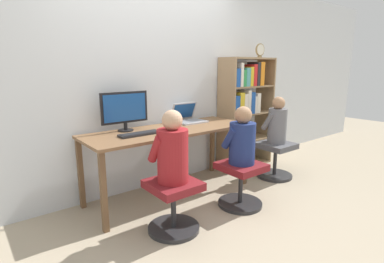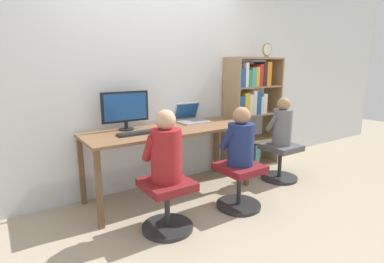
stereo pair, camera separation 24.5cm
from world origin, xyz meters
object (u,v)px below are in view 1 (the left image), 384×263
object	(u,v)px
desk_clock	(260,50)
bookshelf	(243,113)
keyboard	(140,134)
office_chair_right	(241,181)
person_at_laptop	(242,139)
desktop_monitor	(125,110)
person_at_monitor	(172,151)
person_near_shelf	(277,123)
laptop	(189,118)
office_chair_left	(173,202)
office_chair_side	(275,157)

from	to	relation	value
desk_clock	bookshelf	bearing A→B (deg)	159.27
keyboard	office_chair_right	size ratio (longest dim) A/B	0.93
keyboard	person_at_laptop	xyz separation A→B (m)	(0.83, -0.63, -0.06)
desktop_monitor	person_at_laptop	distance (m)	1.27
person_at_monitor	bookshelf	size ratio (longest dim) A/B	0.40
desktop_monitor	person_near_shelf	distance (m)	1.95
person_near_shelf	desktop_monitor	bearing A→B (deg)	161.97
laptop	person_at_laptop	xyz separation A→B (m)	(0.01, -0.88, -0.10)
keyboard	person_at_laptop	size ratio (longest dim) A/B	0.73
keyboard	bookshelf	world-z (taller)	bookshelf
laptop	person_at_monitor	size ratio (longest dim) A/B	0.57
person_at_laptop	person_near_shelf	xyz separation A→B (m)	(0.99, 0.29, 0.01)
desktop_monitor	desk_clock	bearing A→B (deg)	-3.47
office_chair_right	bookshelf	distance (m)	1.38
desk_clock	desktop_monitor	bearing A→B (deg)	176.53
keyboard	bookshelf	xyz separation A→B (m)	(1.78, 0.22, 0.01)
person_at_monitor	person_near_shelf	xyz separation A→B (m)	(1.83, 0.26, -0.01)
person_at_monitor	person_at_laptop	distance (m)	0.84
office_chair_left	desk_clock	distance (m)	2.56
office_chair_right	desk_clock	distance (m)	1.98
person_at_laptop	laptop	bearing A→B (deg)	90.38
keyboard	desk_clock	xyz separation A→B (m)	(1.99, 0.14, 0.88)
laptop	desk_clock	size ratio (longest dim) A/B	1.90
office_chair_left	desktop_monitor	bearing A→B (deg)	90.80
office_chair_side	person_near_shelf	xyz separation A→B (m)	(-0.00, 0.00, 0.47)
office_chair_right	person_at_laptop	world-z (taller)	person_at_laptop
person_at_laptop	bookshelf	size ratio (longest dim) A/B	0.38
desktop_monitor	laptop	world-z (taller)	desktop_monitor
person_at_monitor	desk_clock	xyz separation A→B (m)	(2.00, 0.74, 0.93)
laptop	desktop_monitor	bearing A→B (deg)	179.19
keyboard	person_at_monitor	bearing A→B (deg)	-91.26
office_chair_right	laptop	bearing A→B (deg)	90.38
office_chair_left	person_near_shelf	distance (m)	1.91
office_chair_right	desk_clock	world-z (taller)	desk_clock
office_chair_right	person_near_shelf	xyz separation A→B (m)	(0.99, 0.30, 0.47)
office_chair_right	office_chair_side	xyz separation A→B (m)	(0.99, 0.29, 0.00)
laptop	person_at_monitor	world-z (taller)	person_at_monitor
person_at_laptop	desk_clock	world-z (taller)	desk_clock
person_at_laptop	person_near_shelf	size ratio (longest dim) A/B	0.98
desktop_monitor	keyboard	size ratio (longest dim) A/B	1.21
desktop_monitor	person_at_monitor	size ratio (longest dim) A/B	0.84
desktop_monitor	person_at_laptop	xyz separation A→B (m)	(0.85, -0.89, -0.27)
laptop	office_chair_left	xyz separation A→B (m)	(-0.84, -0.85, -0.56)
person_at_monitor	desk_clock	distance (m)	2.33
desk_clock	office_chair_side	xyz separation A→B (m)	(-0.17, -0.48, -1.40)
desktop_monitor	person_near_shelf	size ratio (longest dim) A/B	0.87
person_at_monitor	office_chair_side	world-z (taller)	person_at_monitor
person_at_laptop	person_at_monitor	bearing A→B (deg)	177.79
office_chair_side	office_chair_left	bearing A→B (deg)	-171.87
desk_clock	office_chair_left	bearing A→B (deg)	-159.63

